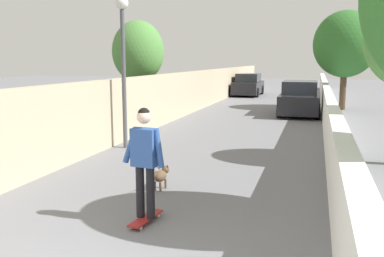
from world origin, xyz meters
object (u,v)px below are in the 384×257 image
(lamp_post, at_px, (123,45))
(car_near, at_px, (300,99))
(tree_right_mid, at_px, (346,44))
(skateboard, at_px, (146,218))
(dog, at_px, (161,175))
(tree_left_near, at_px, (138,52))
(car_far, at_px, (248,85))
(person_skateboarder, at_px, (145,154))

(lamp_post, distance_m, car_near, 10.24)
(lamp_post, relative_size, car_near, 1.04)
(tree_right_mid, distance_m, skateboard, 17.32)
(dog, bearing_deg, tree_right_mid, -15.37)
(tree_left_near, bearing_deg, skateboard, -156.02)
(dog, distance_m, car_far, 22.15)
(tree_left_near, xyz_separation_m, lamp_post, (-5.56, -1.98, 0.08))
(lamp_post, distance_m, car_far, 18.83)
(tree_left_near, xyz_separation_m, car_far, (13.13, -2.58, -2.09))
(skateboard, bearing_deg, dog, 12.67)
(tree_right_mid, height_order, lamp_post, tree_right_mid)
(tree_left_near, xyz_separation_m, person_skateboarder, (-10.61, -4.72, -1.72))
(dog, relative_size, car_far, 0.46)
(tree_right_mid, height_order, car_near, tree_right_mid)
(lamp_post, xyz_separation_m, dog, (-3.39, -2.36, -2.61))
(skateboard, xyz_separation_m, car_near, (14.01, -1.74, 0.65))
(tree_left_near, distance_m, tree_right_mid, 10.37)
(car_far, bearing_deg, tree_left_near, 168.87)
(skateboard, bearing_deg, tree_left_near, 23.98)
(lamp_post, distance_m, dog, 4.88)
(person_skateboarder, bearing_deg, car_near, -7.08)
(tree_left_near, xyz_separation_m, tree_right_mid, (6.00, -8.45, 0.44))
(car_near, bearing_deg, dog, 170.28)
(person_skateboarder, relative_size, car_near, 0.42)
(lamp_post, relative_size, dog, 2.15)
(lamp_post, xyz_separation_m, car_near, (8.96, -4.48, -2.17))
(lamp_post, xyz_separation_m, car_far, (18.69, -0.60, -2.17))
(person_skateboarder, height_order, car_near, person_skateboarder)
(dog, bearing_deg, lamp_post, 34.90)
(skateboard, distance_m, car_near, 14.13)
(skateboard, bearing_deg, tree_right_mid, -12.66)
(lamp_post, relative_size, skateboard, 5.14)
(tree_left_near, bearing_deg, lamp_post, -160.35)
(tree_right_mid, xyz_separation_m, dog, (-14.94, 4.11, -2.96))
(tree_left_near, relative_size, car_near, 1.01)
(person_skateboarder, height_order, car_far, person_skateboarder)
(tree_left_near, distance_m, person_skateboarder, 11.74)
(skateboard, bearing_deg, car_near, -7.08)
(car_near, bearing_deg, car_far, 21.71)
(car_far, bearing_deg, person_skateboarder, -174.86)
(tree_left_near, distance_m, skateboard, 11.93)
(tree_right_mid, xyz_separation_m, car_near, (-2.60, 1.99, -2.52))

